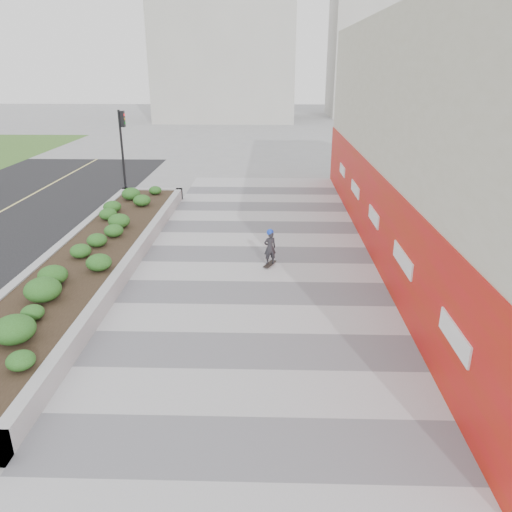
# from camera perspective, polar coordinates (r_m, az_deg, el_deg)

# --- Properties ---
(ground) EXTENTS (160.00, 160.00, 0.00)m
(ground) POSITION_cam_1_polar(r_m,az_deg,el_deg) (10.54, -0.87, -15.91)
(ground) COLOR gray
(ground) RESTS_ON ground
(walkway) EXTENTS (8.00, 36.00, 0.01)m
(walkway) POSITION_cam_1_polar(r_m,az_deg,el_deg) (13.06, -0.30, -7.95)
(walkway) COLOR #A8A8AD
(walkway) RESTS_ON ground
(building) EXTENTS (6.04, 24.08, 8.00)m
(building) POSITION_cam_1_polar(r_m,az_deg,el_deg) (18.75, 22.72, 12.24)
(building) COLOR #BBB5A0
(building) RESTS_ON ground
(planter) EXTENTS (3.00, 18.00, 0.90)m
(planter) POSITION_cam_1_polar(r_m,az_deg,el_deg) (17.53, -18.12, 0.23)
(planter) COLOR #9E9EA0
(planter) RESTS_ON ground
(traffic_signal_near) EXTENTS (0.33, 0.28, 4.20)m
(traffic_signal_near) POSITION_cam_1_polar(r_m,az_deg,el_deg) (27.25, -15.01, 12.82)
(traffic_signal_near) COLOR black
(traffic_signal_near) RESTS_ON ground
(distant_bldg_north_l) EXTENTS (16.00, 12.00, 20.00)m
(distant_bldg_north_l) POSITION_cam_1_polar(r_m,az_deg,el_deg) (63.75, -3.54, 24.31)
(distant_bldg_north_l) COLOR #ADAAA3
(distant_bldg_north_l) RESTS_ON ground
(distant_bldg_north_r) EXTENTS (14.00, 10.00, 24.00)m
(distant_bldg_north_r) POSITION_cam_1_polar(r_m,az_deg,el_deg) (70.19, 15.08, 25.04)
(distant_bldg_north_r) COLOR #ADAAA3
(distant_bldg_north_r) RESTS_ON ground
(manhole_cover) EXTENTS (0.44, 0.44, 0.01)m
(manhole_cover) POSITION_cam_1_polar(r_m,az_deg,el_deg) (13.06, 1.91, -7.99)
(manhole_cover) COLOR #595654
(manhole_cover) RESTS_ON ground
(skateboarder) EXTENTS (0.49, 0.74, 1.30)m
(skateboarder) POSITION_cam_1_polar(r_m,az_deg,el_deg) (16.57, 1.61, 1.01)
(skateboarder) COLOR beige
(skateboarder) RESTS_ON ground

